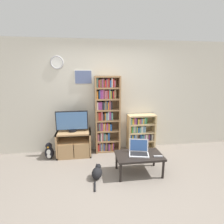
{
  "coord_description": "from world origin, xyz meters",
  "views": [
    {
      "loc": [
        -0.43,
        -2.41,
        1.87
      ],
      "look_at": [
        0.03,
        0.93,
        1.11
      ],
      "focal_mm": 28.0,
      "sensor_mm": 36.0,
      "label": 1
    }
  ],
  "objects_px": {
    "television": "(72,121)",
    "coffee_table": "(139,157)",
    "cat": "(97,173)",
    "bookshelf_short": "(140,132)",
    "remote_near_laptop": "(158,156)",
    "bookshelf_tall": "(106,115)",
    "tv_stand": "(74,143)",
    "penguin_figurine": "(49,151)",
    "laptop": "(139,150)"
  },
  "relations": [
    {
      "from": "remote_near_laptop",
      "to": "penguin_figurine",
      "type": "xyz_separation_m",
      "value": [
        -2.12,
        0.96,
        -0.22
      ]
    },
    {
      "from": "television",
      "to": "bookshelf_tall",
      "type": "height_order",
      "value": "bookshelf_tall"
    },
    {
      "from": "tv_stand",
      "to": "bookshelf_short",
      "type": "height_order",
      "value": "bookshelf_short"
    },
    {
      "from": "tv_stand",
      "to": "coffee_table",
      "type": "xyz_separation_m",
      "value": [
        1.26,
        -0.93,
        0.04
      ]
    },
    {
      "from": "coffee_table",
      "to": "cat",
      "type": "bearing_deg",
      "value": -175.61
    },
    {
      "from": "television",
      "to": "bookshelf_tall",
      "type": "xyz_separation_m",
      "value": [
        0.78,
        0.14,
        0.09
      ]
    },
    {
      "from": "penguin_figurine",
      "to": "laptop",
      "type": "bearing_deg",
      "value": -23.63
    },
    {
      "from": "television",
      "to": "cat",
      "type": "distance_m",
      "value": 1.31
    },
    {
      "from": "bookshelf_tall",
      "to": "tv_stand",
      "type": "bearing_deg",
      "value": -169.75
    },
    {
      "from": "cat",
      "to": "penguin_figurine",
      "type": "height_order",
      "value": "penguin_figurine"
    },
    {
      "from": "television",
      "to": "coffee_table",
      "type": "bearing_deg",
      "value": -35.85
    },
    {
      "from": "television",
      "to": "tv_stand",
      "type": "bearing_deg",
      "value": 0.92
    },
    {
      "from": "tv_stand",
      "to": "laptop",
      "type": "relative_size",
      "value": 1.83
    },
    {
      "from": "coffee_table",
      "to": "laptop",
      "type": "xyz_separation_m",
      "value": [
        0.0,
        0.04,
        0.11
      ]
    },
    {
      "from": "tv_stand",
      "to": "laptop",
      "type": "bearing_deg",
      "value": -35.14
    },
    {
      "from": "remote_near_laptop",
      "to": "laptop",
      "type": "bearing_deg",
      "value": 68.81
    },
    {
      "from": "laptop",
      "to": "television",
      "type": "bearing_deg",
      "value": 158.49
    },
    {
      "from": "remote_near_laptop",
      "to": "tv_stand",
      "type": "bearing_deg",
      "value": 63.36
    },
    {
      "from": "laptop",
      "to": "remote_near_laptop",
      "type": "height_order",
      "value": "laptop"
    },
    {
      "from": "television",
      "to": "penguin_figurine",
      "type": "relative_size",
      "value": 1.89
    },
    {
      "from": "cat",
      "to": "television",
      "type": "bearing_deg",
      "value": 140.62
    },
    {
      "from": "bookshelf_short",
      "to": "cat",
      "type": "bearing_deg",
      "value": -134.91
    },
    {
      "from": "bookshelf_tall",
      "to": "bookshelf_short",
      "type": "relative_size",
      "value": 2.04
    },
    {
      "from": "tv_stand",
      "to": "bookshelf_tall",
      "type": "bearing_deg",
      "value": 10.25
    },
    {
      "from": "remote_near_laptop",
      "to": "bookshelf_tall",
      "type": "bearing_deg",
      "value": 41.61
    },
    {
      "from": "bookshelf_short",
      "to": "coffee_table",
      "type": "bearing_deg",
      "value": -107.18
    },
    {
      "from": "tv_stand",
      "to": "coffee_table",
      "type": "height_order",
      "value": "tv_stand"
    },
    {
      "from": "television",
      "to": "cat",
      "type": "bearing_deg",
      "value": -63.45
    },
    {
      "from": "cat",
      "to": "remote_near_laptop",
      "type": "bearing_deg",
      "value": 20.36
    },
    {
      "from": "television",
      "to": "laptop",
      "type": "height_order",
      "value": "television"
    },
    {
      "from": "bookshelf_tall",
      "to": "television",
      "type": "bearing_deg",
      "value": -170.02
    },
    {
      "from": "bookshelf_short",
      "to": "remote_near_laptop",
      "type": "bearing_deg",
      "value": -90.41
    },
    {
      "from": "television",
      "to": "bookshelf_short",
      "type": "bearing_deg",
      "value": 4.73
    },
    {
      "from": "coffee_table",
      "to": "remote_near_laptop",
      "type": "bearing_deg",
      "value": -22.55
    },
    {
      "from": "tv_stand",
      "to": "television",
      "type": "distance_m",
      "value": 0.52
    },
    {
      "from": "laptop",
      "to": "penguin_figurine",
      "type": "xyz_separation_m",
      "value": [
        -1.8,
        0.79,
        -0.28
      ]
    },
    {
      "from": "television",
      "to": "laptop",
      "type": "xyz_separation_m",
      "value": [
        1.28,
        -0.89,
        -0.37
      ]
    },
    {
      "from": "coffee_table",
      "to": "remote_near_laptop",
      "type": "height_order",
      "value": "remote_near_laptop"
    },
    {
      "from": "tv_stand",
      "to": "cat",
      "type": "height_order",
      "value": "tv_stand"
    },
    {
      "from": "tv_stand",
      "to": "penguin_figurine",
      "type": "xyz_separation_m",
      "value": [
        -0.54,
        -0.1,
        -0.12
      ]
    },
    {
      "from": "cat",
      "to": "laptop",
      "type": "bearing_deg",
      "value": 31.22
    },
    {
      "from": "tv_stand",
      "to": "remote_near_laptop",
      "type": "xyz_separation_m",
      "value": [
        1.58,
        -1.06,
        0.1
      ]
    },
    {
      "from": "cat",
      "to": "bookshelf_short",
      "type": "bearing_deg",
      "value": 69.16
    },
    {
      "from": "tv_stand",
      "to": "cat",
      "type": "relative_size",
      "value": 1.47
    },
    {
      "from": "remote_near_laptop",
      "to": "television",
      "type": "bearing_deg",
      "value": 63.76
    },
    {
      "from": "television",
      "to": "bookshelf_short",
      "type": "distance_m",
      "value": 1.66
    },
    {
      "from": "laptop",
      "to": "remote_near_laptop",
      "type": "relative_size",
      "value": 2.53
    },
    {
      "from": "television",
      "to": "laptop",
      "type": "relative_size",
      "value": 1.69
    },
    {
      "from": "bookshelf_tall",
      "to": "laptop",
      "type": "distance_m",
      "value": 1.23
    },
    {
      "from": "television",
      "to": "remote_near_laptop",
      "type": "relative_size",
      "value": 4.27
    }
  ]
}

